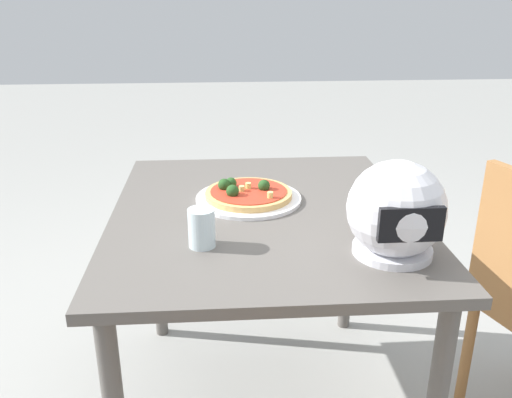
{
  "coord_description": "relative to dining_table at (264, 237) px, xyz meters",
  "views": [
    {
      "loc": [
        0.13,
        1.49,
        1.37
      ],
      "look_at": [
        0.02,
        -0.04,
        0.77
      ],
      "focal_mm": 37.92,
      "sensor_mm": 36.0,
      "label": 1
    }
  ],
  "objects": [
    {
      "name": "drinking_glass",
      "position": [
        0.18,
        0.23,
        0.14
      ],
      "size": [
        0.07,
        0.07,
        0.1
      ],
      "primitive_type": "cylinder",
      "color": "silver",
      "rests_on": "dining_table"
    },
    {
      "name": "pizza",
      "position": [
        0.05,
        -0.08,
        0.12
      ],
      "size": [
        0.27,
        0.27,
        0.05
      ],
      "color": "tan",
      "rests_on": "pizza_plate"
    },
    {
      "name": "motorcycle_helmet",
      "position": [
        -0.3,
        0.31,
        0.21
      ],
      "size": [
        0.24,
        0.24,
        0.24
      ],
      "color": "silver",
      "rests_on": "dining_table"
    },
    {
      "name": "dining_table",
      "position": [
        0.0,
        0.0,
        0.0
      ],
      "size": [
        0.9,
        1.05,
        0.75
      ],
      "color": "#5B5651",
      "rests_on": "ground"
    },
    {
      "name": "pizza_plate",
      "position": [
        0.04,
        -0.08,
        0.1
      ],
      "size": [
        0.33,
        0.33,
        0.01
      ],
      "primitive_type": "cylinder",
      "color": "white",
      "rests_on": "dining_table"
    }
  ]
}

